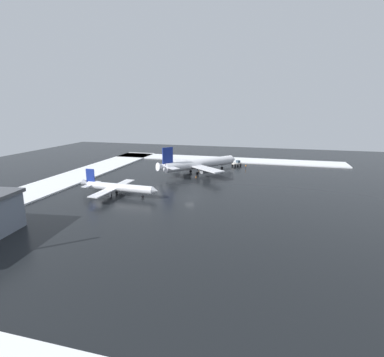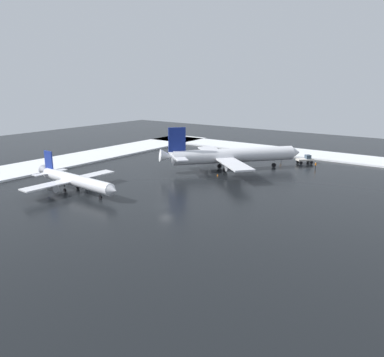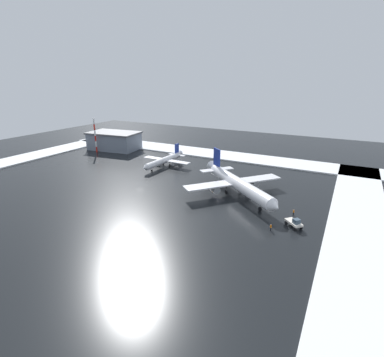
% 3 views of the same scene
% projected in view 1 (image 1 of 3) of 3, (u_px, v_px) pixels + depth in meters
% --- Properties ---
extents(ground_plane, '(240.00, 240.00, 0.00)m').
position_uv_depth(ground_plane, '(190.00, 197.00, 90.43)').
color(ground_plane, black).
extents(snow_bank_far, '(152.00, 16.00, 0.49)m').
position_uv_depth(snow_bank_far, '(50.00, 185.00, 103.01)').
color(snow_bank_far, white).
rests_on(snow_bank_far, ground_plane).
extents(snow_bank_left, '(14.00, 116.00, 0.49)m').
position_uv_depth(snow_bank_left, '(225.00, 160.00, 153.28)').
color(snow_bank_left, white).
rests_on(snow_bank_left, ground_plane).
extents(airplane_distant_tail, '(32.54, 29.94, 11.74)m').
position_uv_depth(airplane_distant_tail, '(199.00, 164.00, 122.34)').
color(airplane_distant_tail, white).
rests_on(airplane_distant_tail, ground_plane).
extents(airplane_parked_starboard, '(21.64, 26.12, 7.76)m').
position_uv_depth(airplane_parked_starboard, '(118.00, 187.00, 91.53)').
color(airplane_parked_starboard, white).
rests_on(airplane_parked_starboard, ground_plane).
extents(pushback_tug, '(4.86, 4.75, 2.50)m').
position_uv_depth(pushback_tug, '(237.00, 163.00, 137.99)').
color(pushback_tug, silver).
rests_on(pushback_tug, ground_plane).
extents(ground_crew_mid_apron, '(0.36, 0.36, 1.71)m').
position_uv_depth(ground_crew_mid_apron, '(222.00, 164.00, 138.48)').
color(ground_crew_mid_apron, black).
rests_on(ground_crew_mid_apron, ground_plane).
extents(ground_crew_near_tug, '(0.36, 0.36, 1.71)m').
position_uv_depth(ground_crew_near_tug, '(246.00, 166.00, 132.57)').
color(ground_crew_near_tug, black).
rests_on(ground_crew_near_tug, ground_plane).
extents(traffic_cone_near_nose, '(0.36, 0.36, 0.55)m').
position_uv_depth(traffic_cone_near_nose, '(199.00, 171.00, 126.18)').
color(traffic_cone_near_nose, orange).
rests_on(traffic_cone_near_nose, ground_plane).
extents(traffic_cone_mid_line, '(0.36, 0.36, 0.55)m').
position_uv_depth(traffic_cone_mid_line, '(196.00, 177.00, 115.53)').
color(traffic_cone_mid_line, orange).
rests_on(traffic_cone_mid_line, ground_plane).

